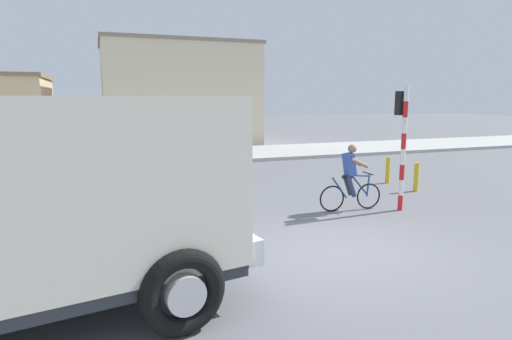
{
  "coord_description": "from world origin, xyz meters",
  "views": [
    {
      "loc": [
        -4.39,
        -6.82,
        2.88
      ],
      "look_at": [
        -0.95,
        2.5,
        1.2
      ],
      "focal_mm": 29.95,
      "sensor_mm": 36.0,
      "label": 1
    }
  ],
  "objects_px": {
    "bollard_far": "(388,170)",
    "bollard_near": "(416,177)",
    "truck_foreground": "(23,197)",
    "cyclist": "(351,177)",
    "traffic_light_pole": "(402,130)"
  },
  "relations": [
    {
      "from": "bollard_far",
      "to": "bollard_near",
      "type": "bearing_deg",
      "value": -90.0
    },
    {
      "from": "truck_foreground",
      "to": "bollard_near",
      "type": "relative_size",
      "value": 6.4
    },
    {
      "from": "truck_foreground",
      "to": "cyclist",
      "type": "bearing_deg",
      "value": 26.23
    },
    {
      "from": "traffic_light_pole",
      "to": "bollard_far",
      "type": "distance_m",
      "value": 3.95
    },
    {
      "from": "truck_foreground",
      "to": "cyclist",
      "type": "height_order",
      "value": "truck_foreground"
    },
    {
      "from": "traffic_light_pole",
      "to": "bollard_near",
      "type": "height_order",
      "value": "traffic_light_pole"
    },
    {
      "from": "cyclist",
      "to": "traffic_light_pole",
      "type": "xyz_separation_m",
      "value": [
        1.23,
        -0.37,
        1.2
      ]
    },
    {
      "from": "truck_foreground",
      "to": "traffic_light_pole",
      "type": "relative_size",
      "value": 1.8
    },
    {
      "from": "cyclist",
      "to": "traffic_light_pole",
      "type": "bearing_deg",
      "value": -16.84
    },
    {
      "from": "truck_foreground",
      "to": "bollard_near",
      "type": "xyz_separation_m",
      "value": [
        10.13,
        4.68,
        -1.22
      ]
    },
    {
      "from": "traffic_light_pole",
      "to": "bollard_far",
      "type": "relative_size",
      "value": 3.56
    },
    {
      "from": "cyclist",
      "to": "bollard_far",
      "type": "bearing_deg",
      "value": 39.81
    },
    {
      "from": "traffic_light_pole",
      "to": "bollard_far",
      "type": "bearing_deg",
      "value": 57.13
    },
    {
      "from": "truck_foreground",
      "to": "bollard_far",
      "type": "relative_size",
      "value": 6.4
    },
    {
      "from": "truck_foreground",
      "to": "bollard_far",
      "type": "height_order",
      "value": "truck_foreground"
    }
  ]
}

